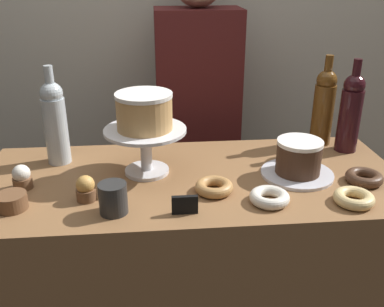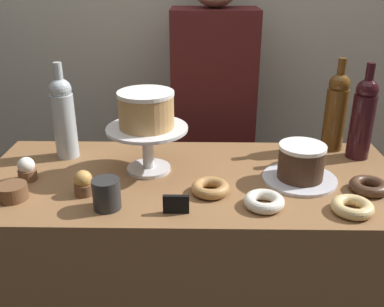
{
  "view_description": "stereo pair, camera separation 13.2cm",
  "coord_description": "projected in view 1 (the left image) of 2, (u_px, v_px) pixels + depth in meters",
  "views": [
    {
      "loc": [
        -0.11,
        -1.2,
        1.56
      ],
      "look_at": [
        0.0,
        0.0,
        1.03
      ],
      "focal_mm": 40.35,
      "sensor_mm": 36.0,
      "label": 1
    },
    {
      "loc": [
        0.02,
        -1.21,
        1.56
      ],
      "look_at": [
        0.0,
        0.0,
        1.03
      ],
      "focal_mm": 40.35,
      "sensor_mm": 36.0,
      "label": 2
    }
  ],
  "objects": [
    {
      "name": "silver_serving_platter",
      "position": [
        297.0,
        174.0,
        1.36
      ],
      "size": [
        0.23,
        0.23,
        0.01
      ],
      "color": "silver",
      "rests_on": "display_counter"
    },
    {
      "name": "cupcake_vanilla",
      "position": [
        22.0,
        177.0,
        1.27
      ],
      "size": [
        0.06,
        0.06,
        0.07
      ],
      "color": "brown",
      "rests_on": "display_counter"
    },
    {
      "name": "white_layer_cake",
      "position": [
        144.0,
        111.0,
        1.3
      ],
      "size": [
        0.17,
        0.17,
        0.11
      ],
      "color": "tan",
      "rests_on": "cake_stand_pedestal"
    },
    {
      "name": "wine_bottle_amber",
      "position": [
        324.0,
        106.0,
        1.55
      ],
      "size": [
        0.08,
        0.08,
        0.33
      ],
      "color": "#5B3814",
      "rests_on": "display_counter"
    },
    {
      "name": "price_sign_chalkboard",
      "position": [
        185.0,
        205.0,
        1.14
      ],
      "size": [
        0.07,
        0.01,
        0.05
      ],
      "color": "black",
      "rests_on": "display_counter"
    },
    {
      "name": "wine_bottle_clear",
      "position": [
        55.0,
        121.0,
        1.4
      ],
      "size": [
        0.08,
        0.08,
        0.33
      ],
      "color": "#B2BCC1",
      "rests_on": "display_counter"
    },
    {
      "name": "donut_maple",
      "position": [
        214.0,
        187.0,
        1.25
      ],
      "size": [
        0.11,
        0.11,
        0.03
      ],
      "color": "#B27F47",
      "rests_on": "display_counter"
    },
    {
      "name": "cake_stand_pedestal",
      "position": [
        146.0,
        143.0,
        1.34
      ],
      "size": [
        0.25,
        0.25,
        0.15
      ],
      "color": "silver",
      "rests_on": "display_counter"
    },
    {
      "name": "cupcake_caramel",
      "position": [
        86.0,
        189.0,
        1.2
      ],
      "size": [
        0.06,
        0.06,
        0.07
      ],
      "color": "brown",
      "rests_on": "display_counter"
    },
    {
      "name": "donut_glazed",
      "position": [
        354.0,
        198.0,
        1.19
      ],
      "size": [
        0.11,
        0.11,
        0.03
      ],
      "color": "#E0C17F",
      "rests_on": "display_counter"
    },
    {
      "name": "cookie_stack",
      "position": [
        11.0,
        202.0,
        1.16
      ],
      "size": [
        0.08,
        0.08,
        0.04
      ],
      "color": "brown",
      "rests_on": "display_counter"
    },
    {
      "name": "display_counter",
      "position": [
        192.0,
        296.0,
        1.54
      ],
      "size": [
        1.32,
        0.58,
        0.95
      ],
      "color": "brown",
      "rests_on": "ground_plane"
    },
    {
      "name": "donut_sugar",
      "position": [
        269.0,
        197.0,
        1.2
      ],
      "size": [
        0.11,
        0.11,
        0.03
      ],
      "color": "silver",
      "rests_on": "display_counter"
    },
    {
      "name": "chocolate_round_cake",
      "position": [
        299.0,
        157.0,
        1.34
      ],
      "size": [
        0.14,
        0.14,
        0.11
      ],
      "color": "#3D2619",
      "rests_on": "silver_serving_platter"
    },
    {
      "name": "wine_bottle_dark_red",
      "position": [
        350.0,
        111.0,
        1.49
      ],
      "size": [
        0.08,
        0.08,
        0.33
      ],
      "color": "black",
      "rests_on": "display_counter"
    },
    {
      "name": "donut_chocolate",
      "position": [
        364.0,
        177.0,
        1.31
      ],
      "size": [
        0.11,
        0.11,
        0.03
      ],
      "color": "#472D1E",
      "rests_on": "display_counter"
    },
    {
      "name": "coffee_cup_ceramic",
      "position": [
        113.0,
        198.0,
        1.14
      ],
      "size": [
        0.08,
        0.08,
        0.08
      ],
      "color": "#282828",
      "rests_on": "display_counter"
    },
    {
      "name": "barista_figure",
      "position": [
        197.0,
        136.0,
        1.97
      ],
      "size": [
        0.36,
        0.22,
        1.6
      ],
      "color": "black",
      "rests_on": "ground_plane"
    },
    {
      "name": "back_wall",
      "position": [
        175.0,
        26.0,
        2.0
      ],
      "size": [
        6.0,
        0.05,
        2.6
      ],
      "color": "#BCB7A8",
      "rests_on": "ground_plane"
    }
  ]
}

